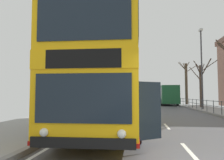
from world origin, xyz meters
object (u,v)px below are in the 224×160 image
Objects in this scene: bare_tree_far_02 at (201,84)px; bare_tree_far_01 at (186,83)px; double_decker_bus_main at (109,79)px; street_lamp_far_side at (202,63)px; background_bus_far_lane at (167,95)px.

bare_tree_far_01 is at bearing 90.29° from bare_tree_far_02.
bare_tree_far_01 is at bearing 70.77° from double_decker_bus_main.
street_lamp_far_side reaches higher than double_decker_bus_main.
background_bus_far_lane is 3.45m from bare_tree_far_01.
bare_tree_far_01 is (2.82, -0.74, 1.84)m from background_bus_far_lane.
double_decker_bus_main is at bearing -109.23° from bare_tree_far_01.
bare_tree_far_02 is at bearing 75.86° from street_lamp_far_side.
double_decker_bus_main reaches higher than background_bus_far_lane.
bare_tree_far_02 reaches higher than double_decker_bus_main.
bare_tree_far_02 is (2.86, -8.65, 1.23)m from background_bus_far_lane.
bare_tree_far_02 is at bearing 62.61° from double_decker_bus_main.
background_bus_far_lane is 1.15× the size of street_lamp_far_side.
background_bus_far_lane is at bearing 98.37° from street_lamp_far_side.
street_lamp_far_side is at bearing -81.63° from background_bus_far_lane.
background_bus_far_lane is 9.20m from bare_tree_far_02.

